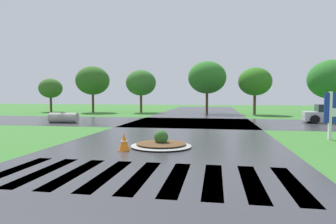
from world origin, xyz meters
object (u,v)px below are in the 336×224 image
at_px(car_white_sedan, 332,114).
at_px(traffic_cone, 124,142).
at_px(median_island, 161,144).
at_px(drainage_pipe_stack, 64,118).

xyz_separation_m(car_white_sedan, traffic_cone, (-11.87, -12.67, -0.33)).
height_order(car_white_sedan, traffic_cone, car_white_sedan).
bearing_deg(traffic_cone, car_white_sedan, 46.86).
xyz_separation_m(median_island, traffic_cone, (-1.23, -0.90, 0.18)).
relative_size(median_island, traffic_cone, 3.73).
distance_m(car_white_sedan, traffic_cone, 17.37).
relative_size(median_island, drainage_pipe_stack, 1.12).
height_order(car_white_sedan, drainage_pipe_stack, car_white_sedan).
relative_size(median_island, car_white_sedan, 0.57).
distance_m(median_island, drainage_pipe_stack, 12.53).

